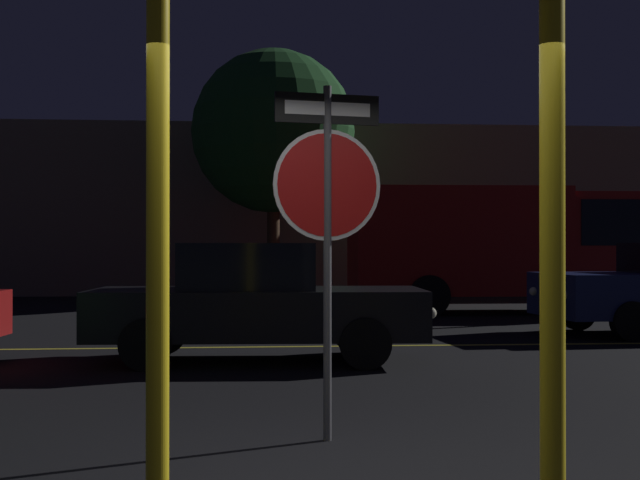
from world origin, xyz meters
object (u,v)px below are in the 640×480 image
(yellow_pole_left, at_px, (158,203))
(passing_car_2, at_px, (256,303))
(delivery_truck, at_px, (527,241))
(stop_sign, at_px, (327,193))
(tree_0, at_px, (273,132))
(yellow_pole_right, at_px, (552,192))

(yellow_pole_left, height_order, passing_car_2, yellow_pole_left)
(yellow_pole_left, distance_m, delivery_truck, 15.39)
(stop_sign, xyz_separation_m, delivery_truck, (5.48, 12.25, -0.28))
(yellow_pole_left, bearing_deg, stop_sign, 57.51)
(tree_0, bearing_deg, yellow_pole_right, -87.24)
(yellow_pole_right, height_order, passing_car_2, yellow_pole_right)
(stop_sign, distance_m, yellow_pole_right, 2.13)
(yellow_pole_left, distance_m, passing_car_2, 6.32)
(passing_car_2, distance_m, tree_0, 12.53)
(yellow_pole_left, xyz_separation_m, yellow_pole_right, (2.10, -0.18, 0.06))
(passing_car_2, bearing_deg, yellow_pole_right, 15.95)
(stop_sign, bearing_deg, delivery_truck, 54.61)
(stop_sign, height_order, tree_0, tree_0)
(stop_sign, relative_size, tree_0, 0.40)
(yellow_pole_right, bearing_deg, delivery_truck, 72.50)
(yellow_pole_right, distance_m, passing_car_2, 6.65)
(yellow_pole_left, height_order, yellow_pole_right, yellow_pole_right)
(yellow_pole_right, bearing_deg, yellow_pole_left, 175.00)
(yellow_pole_left, distance_m, yellow_pole_right, 2.11)
(yellow_pole_right, distance_m, delivery_truck, 14.80)
(tree_0, bearing_deg, passing_car_2, -92.90)
(yellow_pole_right, xyz_separation_m, tree_0, (-0.89, 18.36, 2.67))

